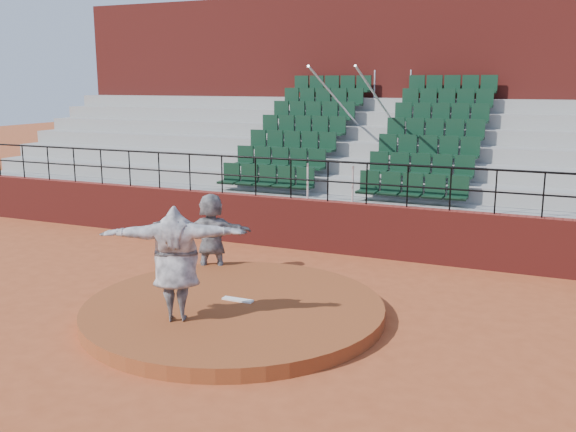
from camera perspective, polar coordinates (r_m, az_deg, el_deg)
The scene contains 9 objects.
ground at distance 11.98m, azimuth -4.80°, elevation -8.84°, with size 90.00×90.00×0.00m, color #A84B26.
pitchers_mound at distance 11.94m, azimuth -4.81°, elevation -8.28°, with size 5.50×5.50×0.25m, color brown.
pitching_rubber at distance 12.02m, azimuth -4.48°, elevation -7.43°, with size 0.60×0.15×0.03m, color white.
boundary_wall at distance 16.19m, azimuth 3.51°, elevation -0.93°, with size 24.00×0.30×1.30m, color maroon.
wall_railing at distance 15.94m, azimuth 3.57°, elevation 3.91°, with size 24.04×0.05×1.03m.
seating_deck at distance 19.47m, azimuth 7.21°, elevation 3.51°, with size 24.00×5.97×4.63m.
press_box_facade at distance 23.09m, azimuth 10.14°, elevation 10.00°, with size 24.00×3.00×7.10m, color maroon.
pitcher at distance 10.95m, azimuth -9.96°, elevation -4.16°, with size 2.43×0.66×1.98m, color black.
fielder at distance 14.21m, azimuth -6.80°, elevation -1.65°, with size 1.72×0.55×1.86m, color black.
Camera 1 is at (5.34, -9.86, 4.23)m, focal length 40.00 mm.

